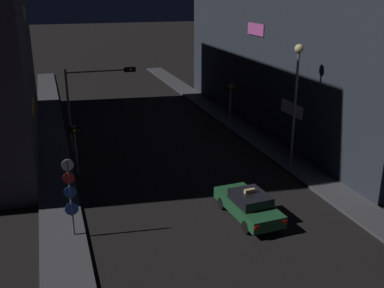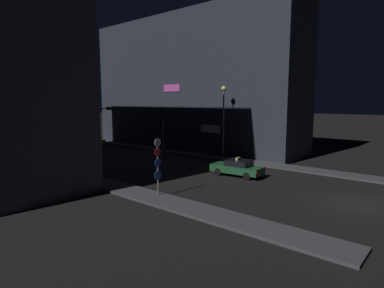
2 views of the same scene
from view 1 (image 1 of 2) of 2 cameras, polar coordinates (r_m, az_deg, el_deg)
name	(u,v)px [view 1 (image 1 of 2)]	position (r m, az deg, el deg)	size (l,w,h in m)	color
sidewalk_left	(52,136)	(37.13, -17.21, 0.91)	(2.10, 57.25, 0.16)	#424247
sidewalk_right	(230,120)	(40.06, 4.76, 3.02)	(2.10, 57.25, 0.16)	#424247
building_facade_right	(298,19)	(38.63, 13.28, 15.07)	(7.48, 31.16, 17.49)	#282D38
taxi	(249,205)	(23.21, 7.15, -7.61)	(2.09, 4.56, 1.62)	#1E512D
traffic_light_overhead	(94,91)	(32.70, -12.29, 6.51)	(4.92, 0.42, 5.88)	slate
traffic_light_left_kerb	(75,140)	(28.45, -14.55, 0.52)	(0.80, 0.42, 3.23)	slate
traffic_light_right_kerb	(230,98)	(36.13, 4.85, 5.75)	(0.80, 0.42, 3.97)	slate
sign_pole_left	(70,194)	(21.33, -15.10, -6.05)	(0.62, 0.10, 3.78)	slate
street_lamp_near_block	(297,82)	(28.53, 13.06, 7.57)	(0.55, 0.55, 7.81)	slate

